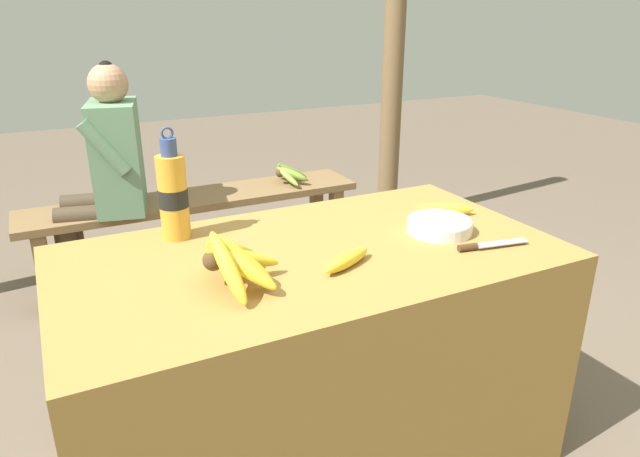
{
  "coord_description": "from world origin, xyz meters",
  "views": [
    {
      "loc": [
        -0.62,
        -1.28,
        1.31
      ],
      "look_at": [
        0.05,
        0.05,
        0.74
      ],
      "focal_mm": 32.0,
      "sensor_mm": 36.0,
      "label": 1
    }
  ],
  "objects_px": {
    "loose_banana_side": "(444,209)",
    "seated_vendor": "(108,168)",
    "loose_banana_front": "(347,260)",
    "banana_bunch_ripe": "(231,257)",
    "serving_bowl": "(440,225)",
    "banana_bunch_green": "(288,172)",
    "water_bottle": "(173,195)",
    "knife": "(483,245)",
    "wooden_bench": "(197,210)",
    "support_post_far": "(394,44)"
  },
  "relations": [
    {
      "from": "loose_banana_side",
      "to": "seated_vendor",
      "type": "height_order",
      "value": "seated_vendor"
    },
    {
      "from": "loose_banana_front",
      "to": "seated_vendor",
      "type": "bearing_deg",
      "value": 104.68
    },
    {
      "from": "banana_bunch_ripe",
      "to": "serving_bowl",
      "type": "relative_size",
      "value": 1.67
    },
    {
      "from": "banana_bunch_green",
      "to": "loose_banana_side",
      "type": "bearing_deg",
      "value": -91.09
    },
    {
      "from": "water_bottle",
      "to": "loose_banana_side",
      "type": "distance_m",
      "value": 0.84
    },
    {
      "from": "loose_banana_side",
      "to": "seated_vendor",
      "type": "relative_size",
      "value": 0.16
    },
    {
      "from": "knife",
      "to": "banana_bunch_green",
      "type": "height_order",
      "value": "knife"
    },
    {
      "from": "loose_banana_side",
      "to": "knife",
      "type": "bearing_deg",
      "value": -106.48
    },
    {
      "from": "loose_banana_side",
      "to": "banana_bunch_green",
      "type": "height_order",
      "value": "loose_banana_side"
    },
    {
      "from": "knife",
      "to": "wooden_bench",
      "type": "relative_size",
      "value": 0.13
    },
    {
      "from": "loose_banana_front",
      "to": "loose_banana_side",
      "type": "height_order",
      "value": "same"
    },
    {
      "from": "knife",
      "to": "seated_vendor",
      "type": "bearing_deg",
      "value": 126.11
    },
    {
      "from": "loose_banana_side",
      "to": "knife",
      "type": "xyz_separation_m",
      "value": [
        -0.08,
        -0.27,
        -0.01
      ]
    },
    {
      "from": "banana_bunch_green",
      "to": "support_post_far",
      "type": "xyz_separation_m",
      "value": [
        0.84,
        0.3,
        0.61
      ]
    },
    {
      "from": "seated_vendor",
      "to": "support_post_far",
      "type": "relative_size",
      "value": 0.5
    },
    {
      "from": "water_bottle",
      "to": "seated_vendor",
      "type": "bearing_deg",
      "value": 92.8
    },
    {
      "from": "serving_bowl",
      "to": "loose_banana_side",
      "type": "bearing_deg",
      "value": 46.85
    },
    {
      "from": "banana_bunch_ripe",
      "to": "water_bottle",
      "type": "height_order",
      "value": "water_bottle"
    },
    {
      "from": "loose_banana_side",
      "to": "wooden_bench",
      "type": "relative_size",
      "value": 0.11
    },
    {
      "from": "knife",
      "to": "water_bottle",
      "type": "bearing_deg",
      "value": 157.27
    },
    {
      "from": "loose_banana_front",
      "to": "wooden_bench",
      "type": "xyz_separation_m",
      "value": [
        0.0,
        1.52,
        -0.34
      ]
    },
    {
      "from": "banana_bunch_ripe",
      "to": "wooden_bench",
      "type": "xyz_separation_m",
      "value": [
        0.29,
        1.48,
        -0.39
      ]
    },
    {
      "from": "wooden_bench",
      "to": "banana_bunch_green",
      "type": "xyz_separation_m",
      "value": [
        0.49,
        -0.01,
        0.13
      ]
    },
    {
      "from": "water_bottle",
      "to": "support_post_far",
      "type": "bearing_deg",
      "value": 40.52
    },
    {
      "from": "banana_bunch_green",
      "to": "water_bottle",
      "type": "bearing_deg",
      "value": -126.63
    },
    {
      "from": "seated_vendor",
      "to": "banana_bunch_green",
      "type": "distance_m",
      "value": 0.9
    },
    {
      "from": "serving_bowl",
      "to": "loose_banana_side",
      "type": "relative_size",
      "value": 1.08
    },
    {
      "from": "banana_bunch_ripe",
      "to": "wooden_bench",
      "type": "bearing_deg",
      "value": 78.82
    },
    {
      "from": "knife",
      "to": "support_post_far",
      "type": "bearing_deg",
      "value": 73.08
    },
    {
      "from": "loose_banana_front",
      "to": "loose_banana_side",
      "type": "xyz_separation_m",
      "value": [
        0.47,
        0.2,
        0.0
      ]
    },
    {
      "from": "serving_bowl",
      "to": "loose_banana_front",
      "type": "distance_m",
      "value": 0.37
    },
    {
      "from": "water_bottle",
      "to": "loose_banana_front",
      "type": "bearing_deg",
      "value": -49.36
    },
    {
      "from": "banana_bunch_ripe",
      "to": "serving_bowl",
      "type": "bearing_deg",
      "value": 4.44
    },
    {
      "from": "loose_banana_front",
      "to": "seated_vendor",
      "type": "relative_size",
      "value": 0.16
    },
    {
      "from": "water_bottle",
      "to": "loose_banana_front",
      "type": "height_order",
      "value": "water_bottle"
    },
    {
      "from": "banana_bunch_ripe",
      "to": "water_bottle",
      "type": "distance_m",
      "value": 0.36
    },
    {
      "from": "loose_banana_side",
      "to": "wooden_bench",
      "type": "xyz_separation_m",
      "value": [
        -0.47,
        1.32,
        -0.34
      ]
    },
    {
      "from": "loose_banana_front",
      "to": "banana_bunch_ripe",
      "type": "bearing_deg",
      "value": 172.44
    },
    {
      "from": "loose_banana_front",
      "to": "support_post_far",
      "type": "xyz_separation_m",
      "value": [
        1.33,
        1.82,
        0.4
      ]
    },
    {
      "from": "water_bottle",
      "to": "knife",
      "type": "distance_m",
      "value": 0.87
    },
    {
      "from": "loose_banana_front",
      "to": "water_bottle",
      "type": "bearing_deg",
      "value": 130.64
    },
    {
      "from": "serving_bowl",
      "to": "knife",
      "type": "bearing_deg",
      "value": -79.77
    },
    {
      "from": "support_post_far",
      "to": "serving_bowl",
      "type": "bearing_deg",
      "value": -119.19
    },
    {
      "from": "wooden_bench",
      "to": "seated_vendor",
      "type": "relative_size",
      "value": 1.49
    },
    {
      "from": "seated_vendor",
      "to": "knife",
      "type": "bearing_deg",
      "value": 129.03
    },
    {
      "from": "banana_bunch_green",
      "to": "wooden_bench",
      "type": "bearing_deg",
      "value": 179.35
    },
    {
      "from": "water_bottle",
      "to": "banana_bunch_green",
      "type": "xyz_separation_m",
      "value": [
        0.83,
        1.12,
        -0.32
      ]
    },
    {
      "from": "seated_vendor",
      "to": "banana_bunch_ripe",
      "type": "bearing_deg",
      "value": 106.41
    },
    {
      "from": "water_bottle",
      "to": "knife",
      "type": "height_order",
      "value": "water_bottle"
    },
    {
      "from": "knife",
      "to": "wooden_bench",
      "type": "distance_m",
      "value": 1.67
    }
  ]
}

